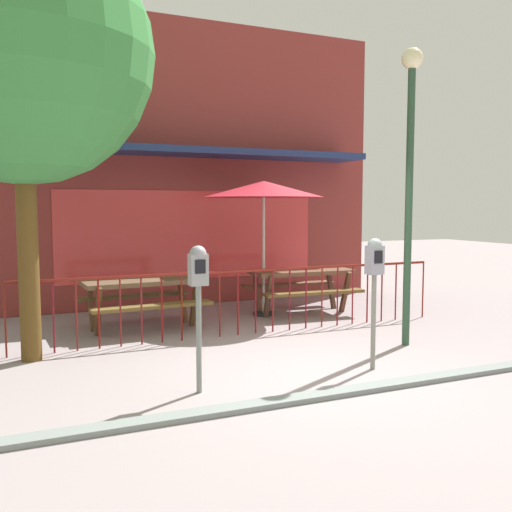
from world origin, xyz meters
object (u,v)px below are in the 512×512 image
Objects in this scene: picnic_table_left at (143,290)px; picnic_table_right at (301,279)px; parking_meter_near at (198,280)px; parking_meter_far at (374,269)px; patio_umbrella at (264,190)px; street_tree at (21,53)px; street_lamp at (410,154)px.

picnic_table_left is 1.00× the size of picnic_table_right.
parking_meter_far is (2.11, -0.02, 0.02)m from parking_meter_near.
patio_umbrella is 4.36m from street_tree.
patio_umbrella is 3.62m from parking_meter_far.
picnic_table_right is 5.66m from street_tree.
patio_umbrella is (2.16, 0.25, 1.57)m from picnic_table_left.
street_lamp is (4.74, -1.21, -1.11)m from street_tree.
picnic_table_right is 1.24× the size of parking_meter_near.
picnic_table_left is 0.36× the size of street_tree.
street_lamp reaches higher than patio_umbrella.
picnic_table_left is 0.81× the size of patio_umbrella.
street_tree is at bearing 151.42° from parking_meter_far.
picnic_table_left is at bearing 88.17° from parking_meter_near.
patio_umbrella reaches higher than picnic_table_left.
patio_umbrella is at bearing 21.31° from street_tree.
parking_meter_far reaches higher than picnic_table_right.
street_tree is (-3.65, 1.99, 2.52)m from parking_meter_far.
street_tree is at bearing 128.09° from parking_meter_near.
patio_umbrella is 0.59× the size of street_lamp.
parking_meter_far is 1.94m from street_lamp.
street_lamp is at bearing -85.20° from picnic_table_right.
street_tree is (-1.54, 1.97, 2.54)m from parking_meter_near.
parking_meter_far is (2.01, -3.22, 0.57)m from picnic_table_left.
patio_umbrella is (-0.71, 0.06, 1.57)m from picnic_table_right.
parking_meter_far is 0.39× the size of street_lamp.
parking_meter_near is 0.98× the size of parking_meter_far.
picnic_table_left is at bearing -173.32° from patio_umbrella.
street_tree is at bearing -158.69° from patio_umbrella.
parking_meter_far is 4.86m from street_tree.
parking_meter_far is (-0.16, -3.47, -1.00)m from patio_umbrella.
picnic_table_right is (2.87, 0.19, 0.00)m from picnic_table_left.
parking_meter_near is 3.56m from street_tree.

